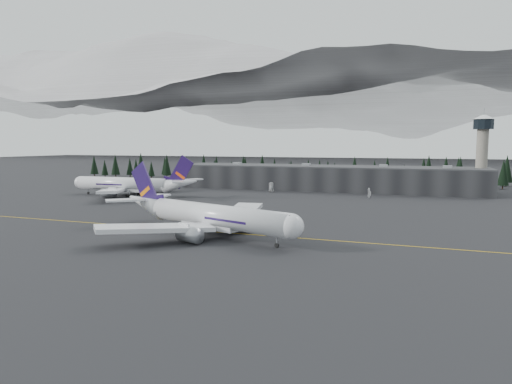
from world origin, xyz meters
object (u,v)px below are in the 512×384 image
(jet_main, at_px, (203,215))
(jet_parked, at_px, (133,184))
(gse_vehicle_a, at_px, (271,191))
(gse_vehicle_b, at_px, (369,196))
(terminal, at_px, (325,178))
(control_tower, at_px, (482,145))

(jet_main, height_order, jet_parked, jet_parked)
(gse_vehicle_a, distance_m, gse_vehicle_b, 49.80)
(jet_parked, relative_size, gse_vehicle_b, 14.21)
(terminal, relative_size, gse_vehicle_a, 32.04)
(jet_main, distance_m, jet_parked, 99.81)
(terminal, distance_m, gse_vehicle_a, 32.09)
(jet_main, relative_size, jet_parked, 0.95)
(terminal, height_order, control_tower, control_tower)
(jet_main, xyz_separation_m, gse_vehicle_b, (32.20, 100.20, -4.53))
(terminal, bearing_deg, jet_main, -92.35)
(jet_main, bearing_deg, gse_vehicle_b, 91.40)
(jet_parked, bearing_deg, gse_vehicle_a, -145.53)
(jet_main, xyz_separation_m, gse_vehicle_a, (-16.86, 108.71, -4.63))
(control_tower, relative_size, gse_vehicle_a, 7.55)
(jet_main, bearing_deg, jet_parked, 155.05)
(jet_parked, bearing_deg, gse_vehicle_b, -164.66)
(gse_vehicle_a, xyz_separation_m, gse_vehicle_b, (49.07, -8.51, 0.09))
(jet_parked, relative_size, gse_vehicle_a, 13.10)
(control_tower, xyz_separation_m, gse_vehicle_b, (-48.17, -33.95, -22.62))
(gse_vehicle_b, bearing_deg, control_tower, 121.51)
(terminal, xyz_separation_m, jet_parked, (-76.97, -61.61, -0.88))
(jet_parked, distance_m, gse_vehicle_b, 108.32)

